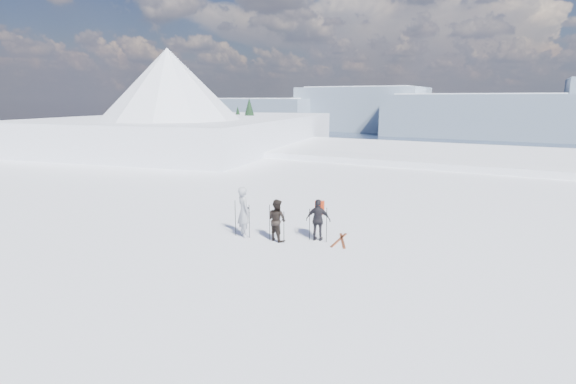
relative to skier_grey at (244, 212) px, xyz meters
The scene contains 9 objects.
lake_basin 28.44m from the skier_grey, 81.65° to the left, with size 820.00×820.00×71.62m.
far_mountain_range 453.26m from the skier_grey, 85.75° to the left, with size 770.00×110.00×53.00m.
near_ridge 35.09m from the skier_grey, 130.42° to the left, with size 31.37×35.68×25.62m.
skier_grey is the anchor object (origin of this frame).
skier_dark 1.33m from the skier_grey, ahead, with size 0.73×0.57×1.51m, color black.
skier_pack 2.74m from the skier_grey, 18.46° to the left, with size 0.88×0.37×1.51m, color black.
backpack 2.88m from the skier_grey, 23.63° to the left, with size 0.32×0.18×0.48m, color red.
ski_poles 1.34m from the skier_grey, 10.90° to the left, with size 3.27×0.96×1.36m.
skis_loose 3.66m from the skier_grey, 19.79° to the left, with size 0.82×1.70×0.03m.
Camera 1 is at (4.96, -10.39, 5.01)m, focal length 28.00 mm.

